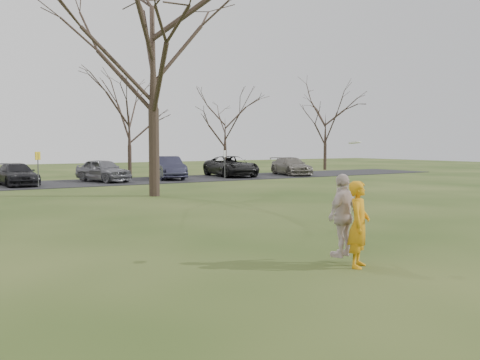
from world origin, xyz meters
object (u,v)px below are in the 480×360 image
object	(u,v)px
car_6	(231,166)
catching_play	(343,215)
car_7	(291,166)
car_3	(17,174)
player_defender	(359,224)
big_tree	(153,49)
car_4	(103,170)
car_5	(168,168)

from	to	relation	value
car_6	catching_play	bearing A→B (deg)	-111.60
car_7	car_3	bearing A→B (deg)	-168.85
player_defender	catching_play	distance (m)	0.45
big_tree	car_6	bearing A→B (deg)	44.69
big_tree	car_3	bearing A→B (deg)	115.41
big_tree	player_defender	bearing A→B (deg)	-97.46
car_3	car_4	size ratio (longest dim) A/B	1.03
car_4	big_tree	world-z (taller)	big_tree
car_3	car_5	bearing A→B (deg)	-1.51
player_defender	car_7	world-z (taller)	player_defender
player_defender	car_3	bearing A→B (deg)	60.79
player_defender	car_3	distance (m)	25.62
car_3	car_7	xyz separation A→B (m)	(20.34, -0.31, 0.05)
car_6	big_tree	xyz separation A→B (m)	(-10.60, -10.48, 6.18)
car_5	car_7	world-z (taller)	car_5
car_3	big_tree	distance (m)	12.61
car_5	catching_play	size ratio (longest dim) A/B	2.01
car_6	car_7	xyz separation A→B (m)	(5.05, -0.92, -0.08)
car_4	car_7	world-z (taller)	car_4
car_3	car_5	xyz separation A→B (m)	(9.99, 0.55, 0.15)
car_5	catching_play	bearing A→B (deg)	-95.74
car_7	catching_play	world-z (taller)	catching_play
car_3	car_4	world-z (taller)	car_4
big_tree	catching_play	bearing A→B (deg)	-97.78
car_6	player_defender	bearing A→B (deg)	-111.17
car_7	catching_play	bearing A→B (deg)	-113.61
car_7	catching_play	size ratio (longest dim) A/B	2.01
car_6	car_7	size ratio (longest dim) A/B	1.16
car_3	catching_play	xyz separation A→B (m)	(2.61, -25.05, 0.32)
car_3	car_4	bearing A→B (deg)	-1.50
car_5	car_4	bearing A→B (deg)	-166.52
car_7	big_tree	size ratio (longest dim) A/B	0.35
car_5	car_6	distance (m)	5.29
car_5	catching_play	xyz separation A→B (m)	(-7.38, -25.60, 0.18)
player_defender	big_tree	world-z (taller)	big_tree
big_tree	car_4	bearing A→B (deg)	86.52
player_defender	catching_play	bearing A→B (deg)	59.00
car_7	big_tree	distance (m)	19.38
car_5	car_6	size ratio (longest dim) A/B	0.87
car_3	car_7	size ratio (longest dim) A/B	0.93
catching_play	car_3	bearing A→B (deg)	95.95
car_4	car_5	world-z (taller)	car_5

